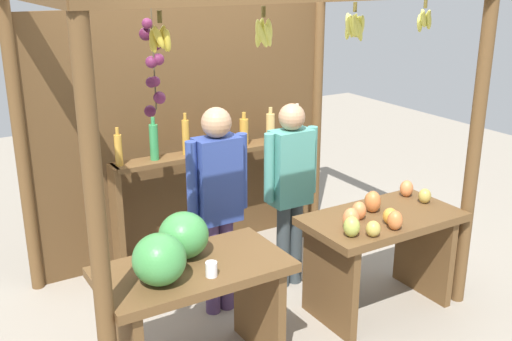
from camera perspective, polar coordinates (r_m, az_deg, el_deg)
name	(u,v)px	position (r m, az deg, el deg)	size (l,w,h in m)	color
ground_plane	(244,293)	(5.01, -1.15, -11.34)	(12.00, 12.00, 0.00)	gray
market_stall	(215,110)	(4.84, -3.88, 5.66)	(2.91, 2.02, 2.43)	brown
fruit_counter_left	(186,279)	(3.80, -6.56, -10.08)	(1.17, 0.67, 1.07)	brown
fruit_counter_right	(380,239)	(4.64, 11.53, -6.28)	(1.17, 0.64, 0.93)	brown
bottle_shelf_unit	(217,171)	(5.33, -3.70, -0.07)	(1.86, 0.22, 1.35)	brown
vendor_man	(218,194)	(4.39, -3.59, -2.21)	(0.48, 0.21, 1.58)	#4E3762
vendor_woman	(291,181)	(4.79, 3.25, -0.96)	(0.48, 0.21, 1.52)	#364044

